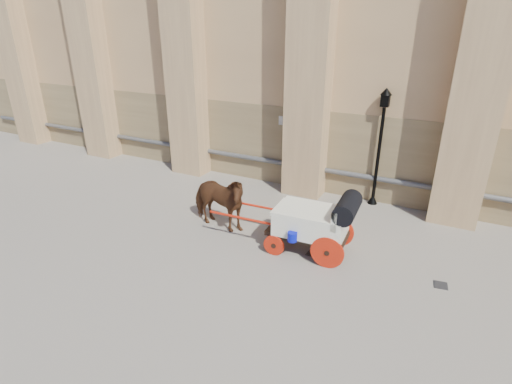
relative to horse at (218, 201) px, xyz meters
The scene contains 6 objects.
ground 2.50m from the horse, ahead, with size 90.00×90.00×0.00m, color slate.
horse is the anchor object (origin of this frame).
carriage 3.08m from the horse, ahead, with size 4.11×1.50×1.78m.
street_lamp 5.64m from the horse, 46.07° to the left, with size 0.37×0.37×3.95m.
drain_grate_near 3.21m from the horse, ahead, with size 0.32×0.32×0.01m, color black.
drain_grate_far 6.36m from the horse, ahead, with size 0.32×0.32×0.01m, color black.
Camera 1 is at (3.61, -9.28, 5.88)m, focal length 28.00 mm.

